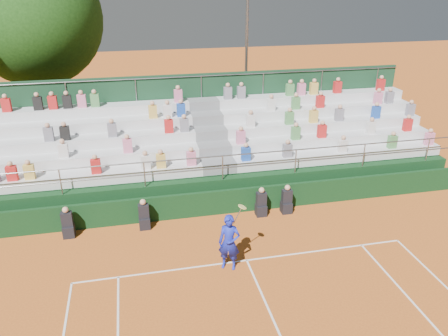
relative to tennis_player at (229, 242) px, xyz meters
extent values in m
plane|color=#C45F20|center=(0.65, 0.23, -0.94)|extent=(90.00, 90.00, 0.00)
cube|color=white|center=(0.65, 0.23, -0.93)|extent=(11.00, 0.06, 0.01)
cube|color=white|center=(0.65, -2.97, -0.93)|extent=(0.06, 6.40, 0.01)
cube|color=black|center=(0.65, 3.43, -0.44)|extent=(20.00, 0.15, 1.00)
cube|color=black|center=(-5.17, 2.98, -0.72)|extent=(0.40, 0.40, 0.44)
cube|color=black|center=(-5.17, 2.98, -0.24)|extent=(0.38, 0.25, 0.55)
sphere|color=tan|center=(-5.17, 2.98, 0.14)|extent=(0.22, 0.22, 0.22)
cube|color=black|center=(-2.51, 2.98, -0.72)|extent=(0.40, 0.40, 0.44)
cube|color=black|center=(-2.51, 2.98, -0.24)|extent=(0.38, 0.25, 0.55)
sphere|color=tan|center=(-2.51, 2.98, 0.14)|extent=(0.22, 0.22, 0.22)
cube|color=black|center=(1.95, 2.98, -0.72)|extent=(0.40, 0.40, 0.44)
cube|color=black|center=(1.95, 2.98, -0.24)|extent=(0.38, 0.25, 0.55)
sphere|color=tan|center=(1.95, 2.98, 0.14)|extent=(0.22, 0.22, 0.22)
cube|color=black|center=(2.98, 2.98, -0.72)|extent=(0.40, 0.40, 0.44)
cube|color=black|center=(2.98, 2.98, -0.24)|extent=(0.38, 0.25, 0.55)
sphere|color=tan|center=(2.98, 2.98, 0.14)|extent=(0.22, 0.22, 0.22)
cube|color=black|center=(0.65, 6.53, -0.34)|extent=(20.00, 5.20, 1.20)
cube|color=silver|center=(-4.70, 4.85, 0.47)|extent=(9.30, 0.85, 0.42)
cube|color=silver|center=(6.00, 4.85, 0.47)|extent=(9.30, 0.85, 0.42)
cube|color=slate|center=(0.65, 4.85, 0.47)|extent=(1.40, 0.85, 0.42)
cube|color=silver|center=(-4.70, 5.70, 0.89)|extent=(9.30, 0.85, 0.42)
cube|color=silver|center=(6.00, 5.70, 0.89)|extent=(9.30, 0.85, 0.42)
cube|color=slate|center=(0.65, 5.70, 0.89)|extent=(1.40, 0.85, 0.42)
cube|color=silver|center=(-4.70, 6.55, 1.31)|extent=(9.30, 0.85, 0.42)
cube|color=silver|center=(6.00, 6.55, 1.31)|extent=(9.30, 0.85, 0.42)
cube|color=slate|center=(0.65, 6.55, 1.31)|extent=(1.40, 0.85, 0.42)
cube|color=silver|center=(-4.70, 7.40, 1.73)|extent=(9.30, 0.85, 0.42)
cube|color=silver|center=(6.00, 7.40, 1.73)|extent=(9.30, 0.85, 0.42)
cube|color=slate|center=(0.65, 7.40, 1.73)|extent=(1.40, 0.85, 0.42)
cube|color=silver|center=(-4.70, 8.25, 2.15)|extent=(9.30, 0.85, 0.42)
cube|color=silver|center=(6.00, 8.25, 2.15)|extent=(9.30, 0.85, 0.42)
cube|color=slate|center=(0.65, 8.25, 2.15)|extent=(1.40, 0.85, 0.42)
cube|color=#173B23|center=(0.65, 8.78, 1.26)|extent=(20.00, 0.12, 4.40)
cylinder|color=gray|center=(0.65, 3.98, 1.26)|extent=(20.00, 0.05, 0.05)
cylinder|color=gray|center=(0.65, 8.68, 3.36)|extent=(20.00, 0.05, 0.05)
cube|color=red|center=(-7.12, 4.70, 0.96)|extent=(0.36, 0.24, 0.56)
cube|color=gold|center=(-6.51, 4.70, 0.96)|extent=(0.36, 0.24, 0.56)
cube|color=red|center=(-4.13, 4.70, 0.96)|extent=(0.36, 0.24, 0.56)
cube|color=silver|center=(-2.26, 4.70, 0.96)|extent=(0.36, 0.24, 0.56)
cube|color=gold|center=(-1.67, 4.70, 0.96)|extent=(0.36, 0.24, 0.56)
cube|color=pink|center=(-0.47, 4.70, 0.96)|extent=(0.36, 0.24, 0.56)
cube|color=silver|center=(-5.35, 5.55, 1.38)|extent=(0.36, 0.24, 0.56)
cube|color=pink|center=(-2.90, 5.55, 1.38)|extent=(0.36, 0.24, 0.56)
cube|color=slate|center=(-5.94, 6.40, 1.80)|extent=(0.36, 0.24, 0.56)
cube|color=black|center=(-5.32, 6.40, 1.80)|extent=(0.36, 0.24, 0.56)
cube|color=slate|center=(-3.47, 6.40, 1.80)|extent=(0.36, 0.24, 0.56)
cube|color=red|center=(-1.15, 6.40, 1.80)|extent=(0.36, 0.24, 0.56)
cube|color=slate|center=(-0.49, 6.40, 1.80)|extent=(0.36, 0.24, 0.56)
cube|color=gold|center=(-1.73, 7.25, 2.22)|extent=(0.36, 0.24, 0.56)
cube|color=silver|center=(-1.10, 7.25, 2.22)|extent=(0.36, 0.24, 0.56)
cube|color=#1E4CB2|center=(-0.51, 7.25, 2.22)|extent=(0.36, 0.24, 0.56)
cube|color=red|center=(-7.73, 8.10, 2.64)|extent=(0.36, 0.24, 0.56)
cube|color=black|center=(-6.48, 8.10, 2.64)|extent=(0.36, 0.24, 0.56)
cube|color=red|center=(-5.88, 8.10, 2.64)|extent=(0.36, 0.24, 0.56)
cube|color=black|center=(-5.30, 8.10, 2.64)|extent=(0.36, 0.24, 0.56)
cube|color=pink|center=(-4.69, 8.10, 2.64)|extent=(0.36, 0.24, 0.56)
cube|color=#4C8C4C|center=(-4.15, 8.10, 2.64)|extent=(0.36, 0.24, 0.56)
cube|color=pink|center=(-0.52, 8.10, 2.64)|extent=(0.36, 0.24, 0.56)
cube|color=#1E4CB2|center=(1.77, 4.70, 0.96)|extent=(0.36, 0.24, 0.56)
cube|color=slate|center=(3.55, 4.70, 0.96)|extent=(0.36, 0.24, 0.56)
cube|color=silver|center=(6.03, 4.70, 0.96)|extent=(0.36, 0.24, 0.56)
cube|color=#4C8C4C|center=(8.37, 4.70, 0.96)|extent=(0.36, 0.24, 0.56)
cube|color=pink|center=(10.20, 4.70, 0.96)|extent=(0.36, 0.24, 0.56)
cube|color=pink|center=(1.77, 5.55, 1.38)|extent=(0.36, 0.24, 0.56)
cube|color=#4C8C4C|center=(4.21, 5.55, 1.38)|extent=(0.36, 0.24, 0.56)
cube|color=red|center=(5.42, 5.55, 1.38)|extent=(0.36, 0.24, 0.56)
cube|color=silver|center=(7.77, 5.55, 1.38)|extent=(0.36, 0.24, 0.56)
cube|color=red|center=(9.60, 5.55, 1.38)|extent=(0.36, 0.24, 0.56)
cube|color=silver|center=(2.42, 6.40, 1.80)|extent=(0.36, 0.24, 0.56)
cube|color=#4C8C4C|center=(4.20, 6.40, 1.80)|extent=(0.36, 0.24, 0.56)
cube|color=gold|center=(5.35, 6.40, 1.80)|extent=(0.36, 0.24, 0.56)
cube|color=slate|center=(6.60, 6.40, 1.80)|extent=(0.36, 0.24, 0.56)
cube|color=#1E4CB2|center=(8.44, 6.40, 1.80)|extent=(0.36, 0.24, 0.56)
cube|color=slate|center=(10.23, 6.40, 1.80)|extent=(0.36, 0.24, 0.56)
cube|color=silver|center=(3.61, 7.25, 2.22)|extent=(0.36, 0.24, 0.56)
cube|color=#4C8C4C|center=(4.80, 7.25, 2.22)|extent=(0.36, 0.24, 0.56)
cube|color=red|center=(6.01, 7.25, 2.22)|extent=(0.36, 0.24, 0.56)
cube|color=pink|center=(8.98, 7.25, 2.22)|extent=(0.36, 0.24, 0.56)
cube|color=slate|center=(9.58, 7.25, 2.22)|extent=(0.36, 0.24, 0.56)
cube|color=slate|center=(1.78, 8.10, 2.64)|extent=(0.36, 0.24, 0.56)
cube|color=slate|center=(2.42, 8.10, 2.64)|extent=(0.36, 0.24, 0.56)
cube|color=#4C8C4C|center=(4.80, 8.10, 2.64)|extent=(0.36, 0.24, 0.56)
cube|color=pink|center=(5.38, 8.10, 2.64)|extent=(0.36, 0.24, 0.56)
cube|color=gold|center=(6.01, 8.10, 2.64)|extent=(0.36, 0.24, 0.56)
cube|color=red|center=(7.23, 8.10, 2.64)|extent=(0.36, 0.24, 0.56)
cube|color=red|center=(9.55, 8.10, 2.64)|extent=(0.36, 0.24, 0.56)
imported|color=#1723B0|center=(0.00, 0.00, 0.00)|extent=(0.80, 0.68, 1.87)
cylinder|color=gray|center=(0.25, 0.00, 0.91)|extent=(0.26, 0.03, 0.51)
cylinder|color=#E5D866|center=(0.40, 0.00, 1.21)|extent=(0.26, 0.28, 0.14)
cylinder|color=#372514|center=(-7.10, 13.64, 0.97)|extent=(0.50, 0.50, 3.82)
sphere|color=#14380F|center=(-7.10, 13.64, 5.63)|extent=(6.88, 6.88, 6.88)
cylinder|color=gray|center=(3.83, 12.51, 3.43)|extent=(0.16, 0.16, 8.74)
camera|label=1|loc=(-2.60, -11.17, 7.61)|focal=35.00mm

